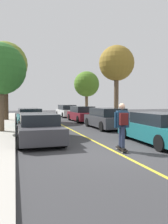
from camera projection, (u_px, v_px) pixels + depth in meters
ground at (117, 153)px, 8.15m from camera, size 80.00×80.00×0.00m
center_line at (84, 136)px, 11.97m from camera, size 0.12×39.20×0.01m
parked_car_left_nearest at (39, 128)px, 10.29m from camera, size 1.94×4.24×1.31m
parked_car_left_near at (29, 117)px, 16.98m from camera, size 1.94×4.54×1.35m
parked_car_right_nearest at (157, 128)px, 9.96m from camera, size 1.98×4.53×1.37m
parked_car_right_near at (106, 118)px, 15.46m from camera, size 1.97×4.31×1.42m
parked_car_right_far at (82, 114)px, 20.97m from camera, size 2.00×4.50×1.42m
parked_car_right_farthest at (67, 111)px, 27.22m from camera, size 2.00×4.60×1.45m
street_tree_left_nearest at (0, 69)px, 12.96m from camera, size 3.03×3.03×5.15m
street_tree_left_near at (5, 64)px, 20.99m from camera, size 4.11×4.11×7.34m
street_tree_right_nearest at (116, 64)px, 18.04m from camera, size 2.85×2.85×6.26m
street_tree_right_near at (87, 84)px, 25.61m from camera, size 2.91×2.91×5.19m
skateboard at (122, 149)px, 8.40m from camera, size 0.33×0.86×0.10m
skateboarder at (122, 123)px, 8.32m from camera, size 0.59×0.71×1.70m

